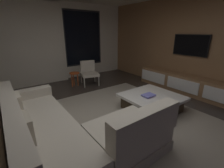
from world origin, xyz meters
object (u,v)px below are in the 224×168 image
at_px(sectional_couch, 65,132).
at_px(accent_chair_near_window, 89,71).
at_px(coffee_table, 152,103).
at_px(book_stack_on_coffee_table, 149,95).
at_px(side_stool, 74,75).
at_px(media_console, 188,85).
at_px(mounted_tv, 190,45).

relative_size(sectional_couch, accent_chair_near_window, 3.21).
height_order(sectional_couch, coffee_table, sectional_couch).
height_order(sectional_couch, book_stack_on_coffee_table, sectional_couch).
bearing_deg(side_stool, media_console, -46.63).
bearing_deg(sectional_couch, media_console, 1.50).
distance_m(coffee_table, side_stool, 2.68).
relative_size(sectional_couch, mounted_tv, 2.48).
height_order(accent_chair_near_window, mounted_tv, mounted_tv).
bearing_deg(book_stack_on_coffee_table, mounted_tv, 7.27).
bearing_deg(coffee_table, side_stool, 105.89).
distance_m(coffee_table, mounted_tv, 2.17).
relative_size(side_stool, mounted_tv, 0.46).
distance_m(accent_chair_near_window, media_console, 3.09).
xyz_separation_m(sectional_couch, side_stool, (1.30, 2.61, 0.08)).
height_order(sectional_couch, mounted_tv, mounted_tv).
relative_size(coffee_table, book_stack_on_coffee_table, 4.21).
bearing_deg(coffee_table, sectional_couch, -179.16).
height_order(media_console, mounted_tv, mounted_tv).
relative_size(sectional_couch, side_stool, 5.43).
bearing_deg(book_stack_on_coffee_table, coffee_table, -11.60).
height_order(accent_chair_near_window, side_stool, accent_chair_near_window).
height_order(sectional_couch, media_console, sectional_couch).
bearing_deg(mounted_tv, book_stack_on_coffee_table, -172.73).
distance_m(sectional_couch, media_console, 3.67).
xyz_separation_m(media_console, mounted_tv, (0.18, 0.20, 1.10)).
bearing_deg(coffee_table, media_console, 2.31).
bearing_deg(mounted_tv, coffee_table, -171.73).
bearing_deg(side_stool, sectional_couch, -116.50).
xyz_separation_m(sectional_couch, mounted_tv, (3.85, 0.29, 1.06)).
bearing_deg(sectional_couch, book_stack_on_coffee_table, 1.48).
xyz_separation_m(sectional_couch, media_console, (3.67, 0.10, -0.04)).
bearing_deg(media_console, coffee_table, -177.69).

